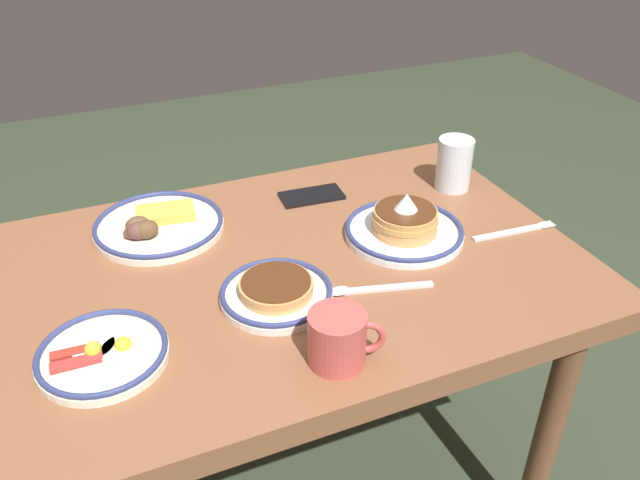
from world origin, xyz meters
name	(u,v)px	position (x,y,z in m)	size (l,w,h in m)	color
dining_table	(293,298)	(0.00, 0.00, 0.65)	(1.13, 0.77, 0.74)	brown
plate_near_main	(403,225)	(-0.25, 0.00, 0.76)	(0.25, 0.25, 0.10)	white
plate_center_pancakes	(157,225)	(0.22, -0.22, 0.75)	(0.27, 0.27, 0.05)	silver
plate_far_companion	(276,292)	(0.07, 0.10, 0.76)	(0.21, 0.21, 0.04)	silver
plate_far_side	(103,353)	(0.38, 0.14, 0.75)	(0.21, 0.21, 0.04)	silver
coffee_mug	(339,338)	(0.03, 0.29, 0.79)	(0.12, 0.09, 0.09)	#BF4C47
drinking_glass	(454,166)	(-0.46, -0.15, 0.79)	(0.08, 0.08, 0.12)	silver
cell_phone	(312,196)	(-0.13, -0.23, 0.74)	(0.14, 0.07, 0.01)	black
fork_near	(515,231)	(-0.47, 0.08, 0.74)	(0.20, 0.03, 0.01)	silver
tea_spoon	(366,289)	(-0.09, 0.14, 0.74)	(0.19, 0.06, 0.01)	silver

